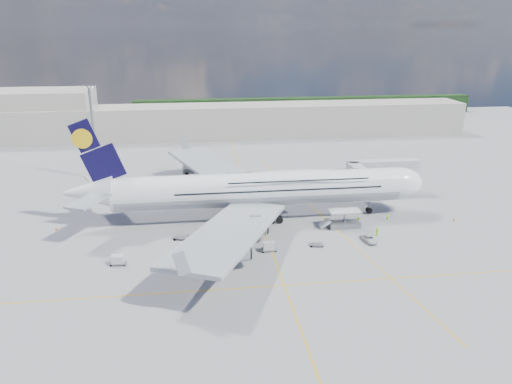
{
  "coord_description": "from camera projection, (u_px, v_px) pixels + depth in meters",
  "views": [
    {
      "loc": [
        -13.93,
        -91.03,
        40.33
      ],
      "look_at": [
        -0.98,
        8.0,
        6.81
      ],
      "focal_mm": 35.0,
      "sensor_mm": 36.0,
      "label": 1
    }
  ],
  "objects": [
    {
      "name": "taxi_line_cross",
      "position": [
        284.0,
        285.0,
        81.31
      ],
      "size": [
        120.0,
        0.25,
        0.01
      ],
      "primitive_type": "cube",
      "color": "#DDA30B",
      "rests_on": "ground"
    },
    {
      "name": "terminal",
      "position": [
        229.0,
        121.0,
        187.51
      ],
      "size": [
        180.0,
        16.0,
        12.0
      ],
      "primitive_type": "cube",
      "color": "#B2AD9E",
      "rests_on": "ground"
    },
    {
      "name": "cone_wing_right_outer",
      "position": [
        181.0,
        258.0,
        90.34
      ],
      "size": [
        0.5,
        0.5,
        0.64
      ],
      "color": "#E3520B",
      "rests_on": "ground"
    },
    {
      "name": "jet_bridge",
      "position": [
        374.0,
        170.0,
        121.28
      ],
      "size": [
        18.8,
        12.1,
        8.5
      ],
      "color": "#B7B7BC",
      "rests_on": "ground"
    },
    {
      "name": "service_van",
      "position": [
        369.0,
        239.0,
        97.46
      ],
      "size": [
        2.65,
        4.66,
        1.22
      ],
      "primitive_type": "imported",
      "rotation": [
        0.0,
        0.0,
        0.15
      ],
      "color": "silver",
      "rests_on": "ground"
    },
    {
      "name": "crew_loader",
      "position": [
        359.0,
        220.0,
        106.5
      ],
      "size": [
        0.96,
        0.9,
        1.56
      ],
      "primitive_type": "imported",
      "rotation": [
        0.0,
        0.0,
        -0.55
      ],
      "color": "#A9F219",
      "rests_on": "ground"
    },
    {
      "name": "cone_wing_left_inner",
      "position": [
        192.0,
        194.0,
        124.33
      ],
      "size": [
        0.46,
        0.46,
        0.58
      ],
      "color": "#E3520B",
      "rests_on": "ground"
    },
    {
      "name": "cone_tail",
      "position": [
        56.0,
        229.0,
        103.14
      ],
      "size": [
        0.5,
        0.5,
        0.64
      ],
      "color": "#E3520B",
      "rests_on": "ground"
    },
    {
      "name": "dolly_back",
      "position": [
        118.0,
        260.0,
        88.02
      ],
      "size": [
        3.01,
        1.82,
        1.82
      ],
      "rotation": [
        0.0,
        0.0,
        -0.1
      ],
      "color": "gray",
      "rests_on": "ground"
    },
    {
      "name": "ground",
      "position": [
        266.0,
        236.0,
        100.11
      ],
      "size": [
        300.0,
        300.0,
        0.0
      ],
      "primitive_type": "plane",
      "color": "gray",
      "rests_on": "ground"
    },
    {
      "name": "cone_wing_right_inner",
      "position": [
        228.0,
        245.0,
        95.39
      ],
      "size": [
        0.5,
        0.5,
        0.63
      ],
      "color": "#E3520B",
      "rests_on": "ground"
    },
    {
      "name": "taxi_line_main",
      "position": [
        266.0,
        236.0,
        100.11
      ],
      "size": [
        0.25,
        220.0,
        0.01
      ],
      "primitive_type": "cube",
      "color": "#DDA30B",
      "rests_on": "ground"
    },
    {
      "name": "crew_van",
      "position": [
        377.0,
        231.0,
        100.3
      ],
      "size": [
        0.91,
        1.02,
        1.75
      ],
      "primitive_type": "imported",
      "rotation": [
        0.0,
        0.0,
        2.1
      ],
      "color": "#A1FF1A",
      "rests_on": "ground"
    },
    {
      "name": "crew_nose",
      "position": [
        387.0,
        217.0,
        108.11
      ],
      "size": [
        0.68,
        0.54,
        1.65
      ],
      "primitive_type": "imported",
      "rotation": [
        0.0,
        0.0,
        0.27
      ],
      "color": "#A8FF1A",
      "rests_on": "ground"
    },
    {
      "name": "crew_tug",
      "position": [
        244.0,
        242.0,
        94.93
      ],
      "size": [
        1.45,
        1.08,
        2.01
      ],
      "primitive_type": "imported",
      "rotation": [
        0.0,
        0.0,
        0.29
      ],
      "color": "#9FED19",
      "rests_on": "ground"
    },
    {
      "name": "cargo_loader",
      "position": [
        343.0,
        221.0,
        104.5
      ],
      "size": [
        8.53,
        3.2,
        3.67
      ],
      "color": "silver",
      "rests_on": "ground"
    },
    {
      "name": "dolly_nose_far",
      "position": [
        316.0,
        245.0,
        95.7
      ],
      "size": [
        2.98,
        2.11,
        0.4
      ],
      "rotation": [
        0.0,
        0.0,
        -0.27
      ],
      "color": "gray",
      "rests_on": "ground"
    },
    {
      "name": "dolly_row_a",
      "position": [
        194.0,
        251.0,
        92.69
      ],
      "size": [
        3.5,
        2.59,
        0.46
      ],
      "rotation": [
        0.0,
        0.0,
        -0.33
      ],
      "color": "gray",
      "rests_on": "ground"
    },
    {
      "name": "cone_nose",
      "position": [
        454.0,
        219.0,
        108.04
      ],
      "size": [
        0.49,
        0.49,
        0.62
      ],
      "color": "#E3520B",
      "rests_on": "ground"
    },
    {
      "name": "catering_truck_inner",
      "position": [
        202.0,
        181.0,
        129.93
      ],
      "size": [
        7.03,
        4.83,
        3.88
      ],
      "rotation": [
        0.0,
        0.0,
        0.45
      ],
      "color": "gray",
      "rests_on": "ground"
    },
    {
      "name": "baggage_tug",
      "position": [
        232.0,
        245.0,
        93.91
      ],
      "size": [
        3.28,
        1.64,
        2.01
      ],
      "rotation": [
        0.0,
        0.0,
        -0.05
      ],
      "color": "white",
      "rests_on": "ground"
    },
    {
      "name": "dolly_nose_near",
      "position": [
        269.0,
        246.0,
        93.3
      ],
      "size": [
        2.91,
        1.59,
        1.83
      ],
      "rotation": [
        0.0,
        0.0,
        -0.02
      ],
      "color": "gray",
      "rests_on": "ground"
    },
    {
      "name": "hangar",
      "position": [
        37.0,
        115.0,
        182.65
      ],
      "size": [
        40.0,
        22.0,
        18.0
      ],
      "primitive_type": "cube",
      "color": "#B2AD9E",
      "rests_on": "ground"
    },
    {
      "name": "dolly_row_b",
      "position": [
        181.0,
        237.0,
        98.75
      ],
      "size": [
        3.69,
        2.76,
        0.48
      ],
      "rotation": [
        0.0,
        0.0,
        -0.34
      ],
      "color": "gray",
      "rests_on": "ground"
    },
    {
      "name": "light_mast",
      "position": [
        94.0,
        132.0,
        133.3
      ],
      "size": [
        3.0,
        0.7,
        25.5
      ],
      "color": "gray",
      "rests_on": "ground"
    },
    {
      "name": "catering_truck_outer",
      "position": [
        194.0,
        168.0,
        141.14
      ],
      "size": [
        6.81,
        3.03,
        3.97
      ],
      "rotation": [
        0.0,
        0.0,
        0.1
      ],
      "color": "gray",
      "rests_on": "ground"
    },
    {
      "name": "dolly_row_c",
      "position": [
        221.0,
        234.0,
        98.9
      ],
      "size": [
        3.01,
        2.39,
        1.68
      ],
      "rotation": [
        0.0,
        0.0,
        0.43
      ],
      "color": "gray",
      "rests_on": "ground"
    },
    {
      "name": "cone_wing_left_outer",
      "position": [
        170.0,
        184.0,
        132.67
      ],
      "size": [
        0.42,
        0.42,
        0.53
      ],
      "color": "#E3520B",
      "rests_on": "ground"
    },
    {
      "name": "tree_line",
      "position": [
        306.0,
        106.0,
        235.36
      ],
      "size": [
        160.0,
        6.0,
        8.0
      ],
      "primitive_type": "cube",
      "color": "#193814",
      "rests_on": "ground"
    },
    {
      "name": "taxi_line_diag",
      "position": [
        321.0,
        215.0,
        111.23
      ],
      "size": [
        14.16,
        99.06,
        0.01
      ],
      "primitive_type": "cube",
      "rotation": [
        0.0,
        0.0,
        0.14
      ],
      "color": "#DDA30B",
      "rests_on": "ground"
    },
    {
      "name": "airliner",
      "position": [
        260.0,
        189.0,
        107.36
      ],
      "size": [
        77.26,
        79.15,
        23.71
      ],
      "color": "white",
      "rests_on": "ground"
    },
    {
      "name": "crew_wing",
      "position": [
        173.0,
        260.0,
        88.02
      ],
      "size": [
        0.87,
        1.12,
        1.77
      ],
      "primitive_type": "imported",
      "rotation": [
        0.0,
        0.0,
        1.08
      ],
      "color": "#B9FC1A",
      "rests_on": "ground"
    }
  ]
}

